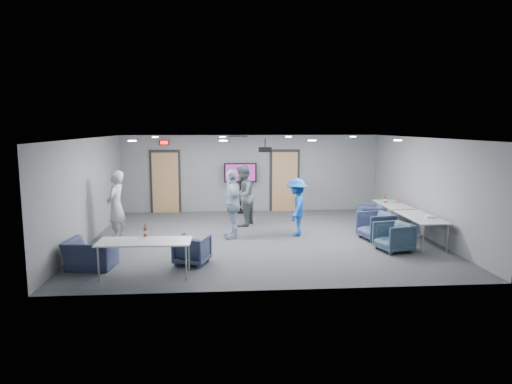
{
  "coord_description": "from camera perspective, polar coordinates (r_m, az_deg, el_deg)",
  "views": [
    {
      "loc": [
        -1.06,
        -12.04,
        3.0
      ],
      "look_at": [
        -0.1,
        0.42,
        1.2
      ],
      "focal_mm": 32.0,
      "sensor_mm": 36.0,
      "label": 1
    }
  ],
  "objects": [
    {
      "name": "exit_sign",
      "position": [
        16.1,
        -11.4,
        6.08
      ],
      "size": [
        0.32,
        0.08,
        0.16
      ],
      "color": "black",
      "rests_on": "wall_back"
    },
    {
      "name": "door_left",
      "position": [
        16.22,
        -11.25,
        1.21
      ],
      "size": [
        1.06,
        0.17,
        2.24
      ],
      "color": "black",
      "rests_on": "wall_back"
    },
    {
      "name": "ceiling",
      "position": [
        12.09,
        0.62,
        6.78
      ],
      "size": [
        9.0,
        9.0,
        0.0
      ],
      "primitive_type": "plane",
      "rotation": [
        3.14,
        0.0,
        0.0
      ],
      "color": "white",
      "rests_on": "wall_back"
    },
    {
      "name": "door_right",
      "position": [
        16.26,
        3.6,
        1.37
      ],
      "size": [
        1.06,
        0.17,
        2.24
      ],
      "color": "black",
      "rests_on": "wall_back"
    },
    {
      "name": "bottle_right",
      "position": [
        14.18,
        15.84,
        -0.93
      ],
      "size": [
        0.07,
        0.07,
        0.26
      ],
      "color": "#633011",
      "rests_on": "table_right_a"
    },
    {
      "name": "chair_front_b",
      "position": [
        10.38,
        -19.93,
        -7.29
      ],
      "size": [
        1.07,
        0.96,
        0.63
      ],
      "primitive_type": "imported",
      "rotation": [
        0.0,
        0.0,
        3.02
      ],
      "color": "#343C59",
      "rests_on": "floor"
    },
    {
      "name": "chair_right_a",
      "position": [
        13.95,
        14.12,
        -2.99
      ],
      "size": [
        0.86,
        0.84,
        0.7
      ],
      "primitive_type": "imported",
      "rotation": [
        0.0,
        0.0,
        -1.7
      ],
      "color": "#37405F",
      "rests_on": "floor"
    },
    {
      "name": "wall_right",
      "position": [
        13.36,
        20.22,
        0.6
      ],
      "size": [
        0.02,
        8.0,
        2.7
      ],
      "primitive_type": "cube",
      "color": "slate",
      "rests_on": "floor"
    },
    {
      "name": "chair_right_b",
      "position": [
        12.63,
        14.75,
        -4.11
      ],
      "size": [
        0.95,
        0.93,
        0.73
      ],
      "primitive_type": "imported",
      "rotation": [
        0.0,
        0.0,
        -1.37
      ],
      "color": "#384161",
      "rests_on": "floor"
    },
    {
      "name": "wall_back",
      "position": [
        16.16,
        -0.63,
        2.34
      ],
      "size": [
        9.0,
        0.02,
        2.7
      ],
      "primitive_type": "cube",
      "color": "slate",
      "rests_on": "floor"
    },
    {
      "name": "chair_right_c",
      "position": [
        11.58,
        16.83,
        -5.39
      ],
      "size": [
        0.93,
        0.91,
        0.7
      ],
      "primitive_type": "imported",
      "rotation": [
        0.0,
        0.0,
        -1.32
      ],
      "color": "#374C60",
      "rests_on": "floor"
    },
    {
      "name": "tv_stand",
      "position": [
        15.92,
        -1.97,
        0.94
      ],
      "size": [
        1.14,
        0.54,
        1.74
      ],
      "color": "black",
      "rests_on": "floor"
    },
    {
      "name": "bottle_front",
      "position": [
        9.78,
        -13.68,
        -4.85
      ],
      "size": [
        0.07,
        0.07,
        0.28
      ],
      "color": "#633011",
      "rests_on": "table_front_left"
    },
    {
      "name": "table_front_left",
      "position": [
        9.45,
        -13.75,
        -6.21
      ],
      "size": [
        1.87,
        0.81,
        0.73
      ],
      "rotation": [
        0.0,
        0.0,
        -0.02
      ],
      "color": "silver",
      "rests_on": "floor"
    },
    {
      "name": "snack_box",
      "position": [
        14.31,
        17.31,
        -1.23
      ],
      "size": [
        0.17,
        0.13,
        0.04
      ],
      "primitive_type": "cube",
      "rotation": [
        0.0,
        0.0,
        -0.19
      ],
      "color": "#D44735",
      "rests_on": "table_right_a"
    },
    {
      "name": "person_d",
      "position": [
        12.6,
        5.09,
        -1.9
      ],
      "size": [
        0.84,
        1.15,
        1.6
      ],
      "primitive_type": "imported",
      "rotation": [
        0.0,
        0.0,
        -1.84
      ],
      "color": "#1B4DB3",
      "rests_on": "floor"
    },
    {
      "name": "person_b",
      "position": [
        13.78,
        -1.7,
        -0.46
      ],
      "size": [
        1.0,
        1.1,
        1.85
      ],
      "primitive_type": "imported",
      "rotation": [
        0.0,
        0.0,
        -1.98
      ],
      "color": "#4D575C",
      "rests_on": "floor"
    },
    {
      "name": "table_right_a",
      "position": [
        14.07,
        16.74,
        -1.64
      ],
      "size": [
        0.71,
        1.7,
        0.73
      ],
      "rotation": [
        0.0,
        0.0,
        1.57
      ],
      "color": "silver",
      "rests_on": "floor"
    },
    {
      "name": "table_right_b",
      "position": [
        12.35,
        19.9,
        -3.1
      ],
      "size": [
        0.76,
        1.82,
        0.73
      ],
      "rotation": [
        0.0,
        0.0,
        1.57
      ],
      "color": "silver",
      "rests_on": "floor"
    },
    {
      "name": "wall_left",
      "position": [
        12.63,
        -20.18,
        0.18
      ],
      "size": [
        0.02,
        8.0,
        2.7
      ],
      "primitive_type": "cube",
      "color": "slate",
      "rests_on": "floor"
    },
    {
      "name": "floor",
      "position": [
        12.45,
        0.6,
        -5.74
      ],
      "size": [
        9.0,
        9.0,
        0.0
      ],
      "primitive_type": "plane",
      "color": "#3C3F44",
      "rests_on": "ground"
    },
    {
      "name": "person_a",
      "position": [
        12.5,
        -17.09,
        -1.68
      ],
      "size": [
        0.55,
        0.75,
        1.87
      ],
      "primitive_type": "imported",
      "rotation": [
        0.0,
        0.0,
        -1.74
      ],
      "color": "#9EA09D",
      "rests_on": "floor"
    },
    {
      "name": "wall_front",
      "position": [
        8.27,
        3.04,
        -3.32
      ],
      "size": [
        9.0,
        0.02,
        2.7
      ],
      "primitive_type": "cube",
      "color": "slate",
      "rests_on": "floor"
    },
    {
      "name": "wrapper",
      "position": [
        12.22,
        21.01,
        -2.92
      ],
      "size": [
        0.27,
        0.2,
        0.06
      ],
      "primitive_type": "cube",
      "rotation": [
        0.0,
        0.0,
        -0.13
      ],
      "color": "silver",
      "rests_on": "table_right_b"
    },
    {
      "name": "chair_front_a",
      "position": [
        10.19,
        -7.98,
        -7.14
      ],
      "size": [
        0.87,
        0.88,
        0.64
      ],
      "primitive_type": "imported",
      "rotation": [
        0.0,
        0.0,
        2.81
      ],
      "color": "#3A4665",
      "rests_on": "floor"
    },
    {
      "name": "person_c",
      "position": [
        12.31,
        -2.99,
        -1.48
      ],
      "size": [
        0.6,
        1.15,
        1.86
      ],
      "primitive_type": "imported",
      "rotation": [
        0.0,
        0.0,
        -1.43
      ],
      "color": "#9AAFC6",
      "rests_on": "floor"
    },
    {
      "name": "hvac_diffuser",
      "position": [
        14.85,
        -2.27,
        6.98
      ],
      "size": [
        0.6,
        0.6,
        0.03
      ],
      "primitive_type": "cube",
      "color": "black",
      "rests_on": "ceiling"
    },
    {
      "name": "downlights",
      "position": [
        12.09,
        0.62,
        6.71
      ],
      "size": [
        6.18,
        3.78,
        0.02
      ],
      "color": "white",
      "rests_on": "ceiling"
    },
    {
      "name": "projector",
      "position": [
        12.07,
        1.15,
        5.37
      ],
      "size": [
        0.37,
        0.35,
        0.36
      ],
      "rotation": [
        0.0,
        0.0,
        -0.1
      ],
      "color": "black",
      "rests_on": "ceiling"
    }
  ]
}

